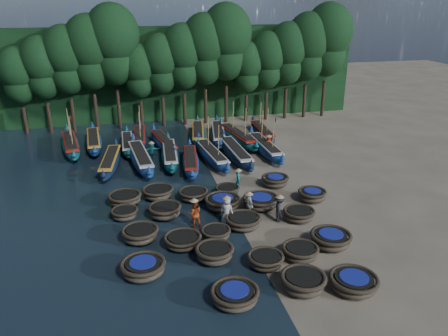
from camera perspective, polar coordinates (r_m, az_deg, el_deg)
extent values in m
plane|color=gray|center=(29.58, 0.40, -4.52)|extent=(120.00, 120.00, 0.00)
cube|color=black|center=(50.39, -6.00, 12.23)|extent=(40.00, 3.00, 10.00)
ellipsoid|color=brown|center=(20.52, 1.41, -16.47)|extent=(2.39, 2.39, 0.67)
torus|color=#3B3023|center=(20.33, 1.42, -15.77)|extent=(2.25, 2.25, 0.20)
cylinder|color=black|center=(20.30, 1.42, -15.68)|extent=(1.71, 1.71, 0.06)
cylinder|color=navy|center=(20.28, 1.42, -15.59)|extent=(1.32, 1.32, 0.04)
ellipsoid|color=brown|center=(21.54, 10.28, -14.64)|extent=(2.28, 2.28, 0.76)
torus|color=#3B3023|center=(21.34, 10.34, -13.87)|extent=(2.22, 2.22, 0.23)
cylinder|color=black|center=(21.31, 10.35, -13.77)|extent=(1.67, 1.67, 0.07)
ellipsoid|color=brown|center=(22.11, 16.53, -14.34)|extent=(2.89, 2.89, 0.68)
torus|color=#3B3023|center=(21.93, 16.62, -13.66)|extent=(2.34, 2.34, 0.21)
cylinder|color=black|center=(21.91, 16.63, -13.57)|extent=(1.79, 1.79, 0.06)
cylinder|color=navy|center=(21.89, 16.65, -13.48)|extent=(1.38, 1.38, 0.04)
ellipsoid|color=brown|center=(22.55, -10.49, -12.89)|extent=(2.78, 2.78, 0.72)
torus|color=#3B3023|center=(22.36, -10.55, -12.17)|extent=(2.28, 2.28, 0.22)
cylinder|color=black|center=(22.34, -10.56, -12.08)|extent=(1.73, 1.73, 0.07)
cylinder|color=navy|center=(22.31, -10.57, -11.99)|extent=(1.33, 1.33, 0.04)
ellipsoid|color=brown|center=(23.28, -1.24, -11.26)|extent=(2.50, 2.50, 0.74)
torus|color=#3B3023|center=(23.09, -1.24, -10.53)|extent=(2.07, 2.07, 0.23)
cylinder|color=black|center=(23.07, -1.24, -10.44)|extent=(1.55, 1.55, 0.07)
ellipsoid|color=brown|center=(22.96, 5.46, -12.05)|extent=(1.81, 1.81, 0.63)
torus|color=#3B3023|center=(22.80, 5.48, -11.43)|extent=(1.91, 1.91, 0.19)
cylinder|color=black|center=(22.78, 5.49, -11.35)|extent=(1.44, 1.44, 0.06)
ellipsoid|color=brown|center=(23.81, 9.90, -10.91)|extent=(2.08, 2.08, 0.66)
torus|color=#3B3023|center=(23.65, 9.95, -10.28)|extent=(1.98, 1.98, 0.20)
cylinder|color=black|center=(23.63, 9.95, -10.19)|extent=(1.50, 1.50, 0.06)
ellipsoid|color=brown|center=(25.17, 13.75, -9.21)|extent=(2.49, 2.49, 0.75)
torus|color=#3B3023|center=(25.00, 13.82, -8.51)|extent=(2.32, 2.32, 0.23)
cylinder|color=black|center=(24.97, 13.83, -8.42)|extent=(1.75, 1.75, 0.07)
cylinder|color=navy|center=(24.95, 13.84, -8.33)|extent=(1.35, 1.35, 0.05)
ellipsoid|color=brown|center=(25.43, -10.86, -8.64)|extent=(2.37, 2.37, 0.73)
torus|color=#3B3023|center=(25.27, -10.91, -7.97)|extent=(2.13, 2.13, 0.22)
cylinder|color=black|center=(25.24, -10.92, -7.88)|extent=(1.60, 1.60, 0.07)
ellipsoid|color=brown|center=(24.60, -5.40, -9.57)|extent=(2.15, 2.15, 0.62)
torus|color=#3B3023|center=(24.46, -5.42, -8.99)|extent=(2.11, 2.11, 0.19)
cylinder|color=black|center=(24.44, -5.42, -8.91)|extent=(1.62, 1.62, 0.06)
ellipsoid|color=brown|center=(25.27, -1.07, -8.63)|extent=(1.88, 1.88, 0.57)
torus|color=#3B3023|center=(25.14, -1.08, -8.11)|extent=(1.73, 1.73, 0.17)
cylinder|color=black|center=(25.12, -1.08, -8.04)|extent=(1.31, 1.31, 0.05)
ellipsoid|color=brown|center=(26.38, 2.50, -7.14)|extent=(2.62, 2.62, 0.68)
torus|color=#3B3023|center=(26.23, 2.51, -6.53)|extent=(2.19, 2.19, 0.20)
cylinder|color=black|center=(26.21, 2.51, -6.45)|extent=(1.67, 1.67, 0.06)
ellipsoid|color=brown|center=(27.60, 9.76, -6.12)|extent=(2.02, 2.02, 0.65)
torus|color=#3B3023|center=(27.46, 9.80, -5.55)|extent=(1.99, 1.99, 0.20)
cylinder|color=black|center=(27.44, 9.81, -5.48)|extent=(1.51, 1.51, 0.06)
ellipsoid|color=brown|center=(28.07, -12.83, -5.93)|extent=(1.89, 1.89, 0.59)
torus|color=#3B3023|center=(27.95, -12.87, -5.43)|extent=(1.71, 1.71, 0.18)
cylinder|color=black|center=(27.93, -12.88, -5.36)|extent=(1.28, 1.28, 0.05)
ellipsoid|color=brown|center=(27.74, -7.72, -5.73)|extent=(2.53, 2.53, 0.75)
torus|color=#3B3023|center=(27.58, -7.76, -5.07)|extent=(2.11, 2.11, 0.23)
cylinder|color=black|center=(27.56, -7.76, -4.99)|extent=(1.57, 1.57, 0.07)
ellipsoid|color=brown|center=(28.59, -0.18, -4.68)|extent=(2.45, 2.45, 0.73)
torus|color=#3B3023|center=(28.44, -0.18, -4.06)|extent=(2.38, 2.38, 0.22)
cylinder|color=black|center=(28.42, -0.18, -3.98)|extent=(1.81, 1.81, 0.07)
cylinder|color=navy|center=(28.40, -0.18, -3.90)|extent=(1.39, 1.39, 0.04)
ellipsoid|color=brown|center=(28.84, 4.82, -4.53)|extent=(2.46, 2.46, 0.71)
torus|color=#3B3023|center=(28.70, 4.84, -3.93)|extent=(2.41, 2.41, 0.22)
cylinder|color=black|center=(28.68, 4.84, -3.86)|extent=(1.84, 1.84, 0.06)
cylinder|color=navy|center=(28.66, 4.85, -3.78)|extent=(1.42, 1.42, 0.04)
ellipsoid|color=brown|center=(30.28, 11.44, -3.62)|extent=(2.29, 2.29, 0.69)
torus|color=#3B3023|center=(30.14, 11.48, -3.06)|extent=(1.97, 1.97, 0.21)
cylinder|color=black|center=(30.13, 11.49, -2.99)|extent=(1.48, 1.48, 0.06)
cylinder|color=navy|center=(30.11, 11.49, -2.92)|extent=(1.14, 1.14, 0.04)
ellipsoid|color=brown|center=(29.89, -12.81, -4.06)|extent=(2.18, 2.18, 0.71)
torus|color=#3B3023|center=(29.75, -12.86, -3.49)|extent=(2.22, 2.22, 0.21)
cylinder|color=black|center=(29.73, -12.87, -3.41)|extent=(1.68, 1.68, 0.06)
ellipsoid|color=brown|center=(30.38, -8.61, -3.33)|extent=(2.48, 2.48, 0.69)
torus|color=#3B3023|center=(30.25, -8.64, -2.77)|extent=(2.18, 2.18, 0.21)
cylinder|color=black|center=(30.23, -8.65, -2.70)|extent=(1.65, 1.65, 0.06)
ellipsoid|color=brown|center=(29.90, -4.02, -3.60)|extent=(2.38, 2.38, 0.64)
torus|color=#3B3023|center=(29.78, -4.03, -3.08)|extent=(2.03, 2.03, 0.19)
cylinder|color=black|center=(29.76, -4.04, -3.01)|extent=(1.54, 1.54, 0.06)
ellipsoid|color=brown|center=(30.54, 0.46, -3.04)|extent=(1.99, 1.99, 0.59)
torus|color=#3B3023|center=(30.43, 0.46, -2.57)|extent=(1.73, 1.73, 0.18)
cylinder|color=black|center=(30.41, 0.46, -2.51)|extent=(1.30, 1.30, 0.05)
ellipsoid|color=brown|center=(32.16, 6.70, -1.79)|extent=(2.16, 2.16, 0.69)
torus|color=#3B3023|center=(32.04, 6.72, -1.25)|extent=(2.02, 2.02, 0.21)
cylinder|color=black|center=(32.02, 6.73, -1.18)|extent=(1.52, 1.52, 0.06)
cylinder|color=navy|center=(32.00, 6.73, -1.11)|extent=(1.17, 1.17, 0.04)
ellipsoid|color=#0E1835|center=(36.53, -14.60, 0.77)|extent=(2.34, 7.93, 0.98)
cone|color=#0E1835|center=(39.90, -13.99, 3.54)|extent=(0.43, 0.43, 0.59)
cone|color=#0E1835|center=(32.81, -15.55, -0.61)|extent=(0.43, 0.43, 0.49)
cube|color=gold|center=(36.40, -14.66, 1.37)|extent=(1.75, 6.14, 0.12)
cube|color=black|center=(36.37, -14.67, 1.49)|extent=(1.39, 5.33, 0.10)
ellipsoid|color=navy|center=(36.60, -10.83, 1.22)|extent=(2.42, 8.82, 1.09)
cone|color=navy|center=(40.38, -11.82, 4.12)|extent=(0.48, 0.48, 0.65)
cone|color=navy|center=(32.43, -9.77, -0.14)|extent=(0.48, 0.48, 0.54)
cube|color=beige|center=(36.45, -10.88, 1.89)|extent=(1.81, 6.83, 0.13)
cube|color=black|center=(36.42, -10.89, 2.02)|extent=(1.43, 5.93, 0.11)
ellipsoid|color=#0E4950|center=(37.09, -7.07, 1.65)|extent=(1.99, 8.11, 1.00)
cone|color=#0E4950|center=(40.60, -7.37, 4.35)|extent=(0.44, 0.44, 0.60)
cone|color=#0E4950|center=(33.21, -6.81, 0.38)|extent=(0.44, 0.44, 0.50)
cube|color=beige|center=(36.95, -7.10, 2.26)|extent=(1.48, 6.28, 0.12)
cube|color=black|center=(36.92, -7.11, 2.38)|extent=(1.15, 5.46, 0.10)
ellipsoid|color=navy|center=(35.62, -4.36, 0.85)|extent=(2.31, 7.57, 0.93)
cone|color=navy|center=(38.86, -4.53, 3.56)|extent=(0.41, 0.41, 0.56)
cone|color=navy|center=(32.03, -4.22, -0.49)|extent=(0.41, 0.41, 0.47)
cube|color=maroon|center=(35.48, -4.38, 1.44)|extent=(1.73, 5.86, 0.11)
cube|color=black|center=(35.46, -4.39, 1.55)|extent=(1.38, 5.08, 0.09)
ellipsoid|color=navy|center=(36.77, -1.62, 1.65)|extent=(2.33, 8.32, 1.03)
cone|color=navy|center=(40.20, -3.37, 4.36)|extent=(0.45, 0.45, 0.62)
cone|color=navy|center=(33.00, 0.48, 0.44)|extent=(0.45, 0.45, 0.51)
cube|color=beige|center=(36.62, -1.63, 2.28)|extent=(1.74, 6.44, 0.12)
cube|color=black|center=(36.60, -1.63, 2.40)|extent=(1.38, 5.59, 0.10)
cylinder|color=#997F4C|center=(37.40, -2.07, 4.63)|extent=(0.07, 0.24, 2.87)
cylinder|color=#997F4C|center=(34.88, -0.72, 3.40)|extent=(0.07, 0.24, 2.87)
plane|color=red|center=(34.56, -0.49, 5.40)|extent=(0.00, 0.36, 0.36)
ellipsoid|color=#0E1835|center=(37.23, 1.53, 1.94)|extent=(1.85, 8.62, 1.07)
cone|color=#0E1835|center=(40.84, -0.15, 4.75)|extent=(0.47, 0.47, 0.64)
cone|color=#0E1835|center=(33.28, 3.60, 0.67)|extent=(0.47, 0.47, 0.54)
cube|color=beige|center=(37.08, 1.53, 2.60)|extent=(1.37, 6.68, 0.13)
cube|color=black|center=(37.06, 1.53, 2.72)|extent=(1.04, 5.81, 0.11)
ellipsoid|color=navy|center=(38.76, 5.39, 2.62)|extent=(1.69, 8.33, 1.04)
cone|color=navy|center=(42.20, 3.57, 5.20)|extent=(0.46, 0.46, 0.62)
cone|color=navy|center=(35.00, 7.64, 1.51)|extent=(0.46, 0.46, 0.52)
cube|color=beige|center=(38.62, 5.41, 3.23)|extent=(1.24, 6.45, 0.12)
cube|color=black|center=(38.59, 5.42, 3.35)|extent=(0.94, 5.62, 0.10)
cylinder|color=#997F4C|center=(39.41, 5.01, 5.48)|extent=(0.07, 0.25, 2.90)
cylinder|color=#997F4C|center=(36.90, 6.44, 4.32)|extent=(0.07, 0.25, 2.90)
plane|color=red|center=(36.61, 6.75, 6.22)|extent=(0.00, 0.36, 0.36)
ellipsoid|color=#0E4950|center=(41.64, -19.38, 2.81)|extent=(2.77, 8.42, 1.04)
cone|color=#0E4950|center=(45.34, -19.84, 5.11)|extent=(0.46, 0.46, 0.62)
cone|color=#0E4950|center=(37.61, -19.06, 1.91)|extent=(0.46, 0.46, 0.52)
cube|color=maroon|center=(41.52, -19.45, 3.38)|extent=(2.08, 6.52, 0.12)
cube|color=black|center=(41.49, -19.47, 3.49)|extent=(1.67, 5.65, 0.10)
cylinder|color=#997F4C|center=(42.38, -19.63, 5.44)|extent=(0.07, 0.25, 2.90)
cylinder|color=#997F4C|center=(39.69, -19.37, 4.44)|extent=(0.07, 0.25, 2.90)
plane|color=red|center=(39.37, -19.36, 6.23)|extent=(0.00, 0.36, 0.36)
ellipsoid|color=navy|center=(42.09, -16.65, 3.31)|extent=(2.00, 8.18, 1.01)
cone|color=navy|center=(45.71, -16.86, 5.55)|extent=(0.45, 0.45, 0.61)
cone|color=navy|center=(38.14, -16.60, 2.43)|extent=(0.45, 0.45, 0.51)
cube|color=gold|center=(41.97, -16.71, 3.86)|extent=(1.48, 6.34, 0.12)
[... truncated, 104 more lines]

